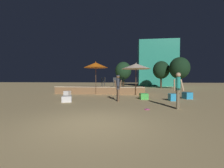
% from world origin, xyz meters
% --- Properties ---
extents(ground_plane, '(120.00, 120.00, 0.00)m').
position_xyz_m(ground_plane, '(0.00, 0.00, 0.00)').
color(ground_plane, tan).
extents(wooden_deck, '(8.89, 2.90, 0.74)m').
position_xyz_m(wooden_deck, '(-1.87, 10.87, 0.33)').
color(wooden_deck, olive).
rests_on(wooden_deck, ground).
extents(patio_umbrella_0, '(2.29, 2.29, 3.15)m').
position_xyz_m(patio_umbrella_0, '(-2.07, 9.38, 2.81)').
color(patio_umbrella_0, brown).
rests_on(patio_umbrella_0, ground).
extents(patio_umbrella_1, '(2.66, 2.66, 2.99)m').
position_xyz_m(patio_umbrella_1, '(1.74, 9.31, 2.66)').
color(patio_umbrella_1, brown).
rests_on(patio_umbrella_1, ground).
extents(cube_seat_0, '(0.77, 0.77, 0.38)m').
position_xyz_m(cube_seat_0, '(-2.82, 4.46, 0.19)').
color(cube_seat_0, white).
rests_on(cube_seat_0, ground).
extents(cube_seat_1, '(0.70, 0.70, 0.49)m').
position_xyz_m(cube_seat_1, '(5.44, 6.99, 0.25)').
color(cube_seat_1, '#2D9EDB').
rests_on(cube_seat_1, ground).
extents(cube_seat_2, '(0.55, 0.55, 0.48)m').
position_xyz_m(cube_seat_2, '(4.10, 5.86, 0.24)').
color(cube_seat_2, '#2D9EDB').
rests_on(cube_seat_2, ground).
extents(cube_seat_3, '(0.66, 0.66, 0.43)m').
position_xyz_m(cube_seat_3, '(2.21, 6.42, 0.21)').
color(cube_seat_3, '#4CC651').
rests_on(cube_seat_3, ground).
extents(cube_seat_4, '(0.54, 0.54, 0.43)m').
position_xyz_m(cube_seat_4, '(-4.29, 7.85, 0.21)').
color(cube_seat_4, white).
rests_on(cube_seat_4, ground).
extents(person_0, '(0.53, 0.29, 1.74)m').
position_xyz_m(person_0, '(0.42, 5.12, 0.98)').
color(person_0, brown).
rests_on(person_0, ground).
extents(person_1, '(0.47, 0.31, 1.79)m').
position_xyz_m(person_1, '(3.56, 2.96, 0.99)').
color(person_1, '#72664C').
rests_on(person_1, ground).
extents(bistro_chair_0, '(0.40, 0.40, 0.90)m').
position_xyz_m(bistro_chair_0, '(-1.84, 11.70, 1.29)').
color(bistro_chair_0, '#2D3338').
rests_on(bistro_chair_0, wooden_deck).
extents(bistro_chair_1, '(0.46, 0.46, 0.90)m').
position_xyz_m(bistro_chair_1, '(-1.43, 10.22, 1.29)').
color(bistro_chair_1, '#2D3338').
rests_on(bistro_chair_1, wooden_deck).
extents(bistro_chair_2, '(0.46, 0.46, 0.90)m').
position_xyz_m(bistro_chair_2, '(0.49, 10.99, 1.29)').
color(bistro_chair_2, '#1E4C47').
rests_on(bistro_chair_2, wooden_deck).
extents(bistro_chair_3, '(0.40, 0.40, 0.90)m').
position_xyz_m(bistro_chair_3, '(-0.38, 10.81, 1.29)').
color(bistro_chair_3, '#2D3338').
rests_on(bistro_chair_3, wooden_deck).
extents(frisbee_disc, '(0.25, 0.25, 0.03)m').
position_xyz_m(frisbee_disc, '(2.03, 2.61, 0.02)').
color(frisbee_disc, '#E54C99').
rests_on(frisbee_disc, ground).
extents(background_tree_0, '(2.66, 2.66, 4.44)m').
position_xyz_m(background_tree_0, '(6.23, 20.73, 2.96)').
color(background_tree_0, '#3D2B1C').
rests_on(background_tree_0, ground).
extents(background_tree_1, '(2.54, 2.54, 4.21)m').
position_xyz_m(background_tree_1, '(0.09, 19.16, 2.80)').
color(background_tree_1, '#3D2B1C').
rests_on(background_tree_1, ground).
extents(background_tree_2, '(2.93, 2.93, 4.74)m').
position_xyz_m(background_tree_2, '(8.48, 18.73, 3.12)').
color(background_tree_2, '#3D2B1C').
rests_on(background_tree_2, ground).
extents(distant_building, '(7.84, 4.91, 9.49)m').
position_xyz_m(distant_building, '(6.85, 28.49, 4.75)').
color(distant_building, teal).
rests_on(distant_building, ground).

